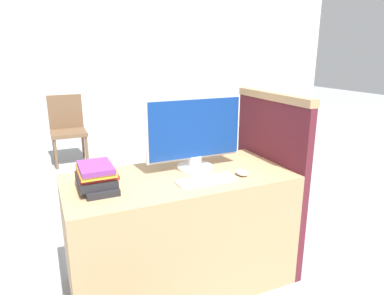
# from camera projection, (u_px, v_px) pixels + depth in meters

# --- Properties ---
(wall_back) EXTENTS (12.00, 0.06, 2.80)m
(wall_back) POSITION_uv_depth(u_px,v_px,m) (74.00, 54.00, 6.52)
(wall_back) COLOR silver
(wall_back) RESTS_ON ground_plane
(desk) EXTENTS (1.34, 0.65, 0.73)m
(desk) POSITION_uv_depth(u_px,v_px,m) (180.00, 231.00, 2.15)
(desk) COLOR tan
(desk) RESTS_ON ground_plane
(carrel_divider) EXTENTS (0.07, 0.75, 1.19)m
(carrel_divider) POSITION_uv_depth(u_px,v_px,m) (269.00, 176.00, 2.40)
(carrel_divider) COLOR #5B1E28
(carrel_divider) RESTS_ON ground_plane
(monitor) EXTENTS (0.62, 0.23, 0.45)m
(monitor) POSITION_uv_depth(u_px,v_px,m) (195.00, 134.00, 2.11)
(monitor) COLOR silver
(monitor) RESTS_ON desk
(keyboard) EXTENTS (0.35, 0.12, 0.02)m
(keyboard) POSITION_uv_depth(u_px,v_px,m) (206.00, 180.00, 1.95)
(keyboard) COLOR white
(keyboard) RESTS_ON desk
(mouse) EXTENTS (0.07, 0.09, 0.03)m
(mouse) POSITION_uv_depth(u_px,v_px,m) (242.00, 173.00, 2.05)
(mouse) COLOR silver
(mouse) RESTS_ON desk
(book_stack) EXTENTS (0.20, 0.27, 0.15)m
(book_stack) POSITION_uv_depth(u_px,v_px,m) (97.00, 177.00, 1.82)
(book_stack) COLOR #232328
(book_stack) RESTS_ON desk
(far_chair) EXTENTS (0.44, 0.44, 0.89)m
(far_chair) POSITION_uv_depth(u_px,v_px,m) (67.00, 126.00, 4.54)
(far_chair) COLOR brown
(far_chair) RESTS_ON ground_plane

